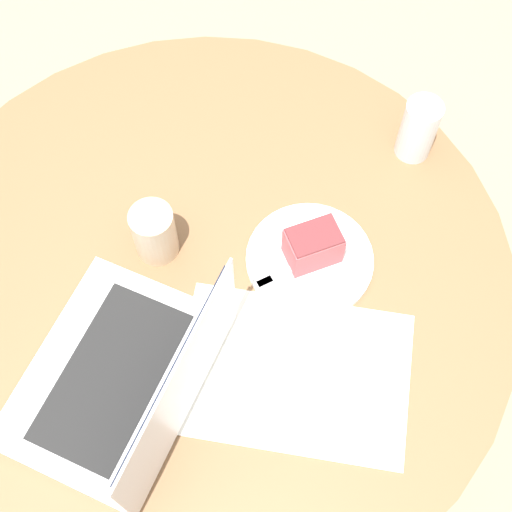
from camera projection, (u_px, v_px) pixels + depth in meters
The scene contains 9 objects.
ground_plane at pixel (222, 399), 1.87m from camera, with size 12.00×12.00×0.00m, color gray.
dining_table at pixel (209, 319), 1.37m from camera, with size 1.05×1.05×0.77m.
paper_document at pixel (293, 372), 1.10m from camera, with size 0.36×0.25×0.00m.
plate at pixel (310, 260), 1.19m from camera, with size 0.21×0.21×0.01m.
cake_slice at pixel (313, 246), 1.15m from camera, with size 0.10×0.09×0.07m.
fork at pixel (293, 269), 1.17m from camera, with size 0.15×0.12×0.00m.
coffee_glass at pixel (154, 233), 1.16m from camera, with size 0.07×0.07×0.11m.
water_glass at pixel (418, 129), 1.24m from camera, with size 0.06×0.06×0.12m.
laptop at pixel (128, 380), 1.06m from camera, with size 0.33×0.39×0.22m.
Camera 1 is at (-0.18, 0.49, 1.83)m, focal length 50.00 mm.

